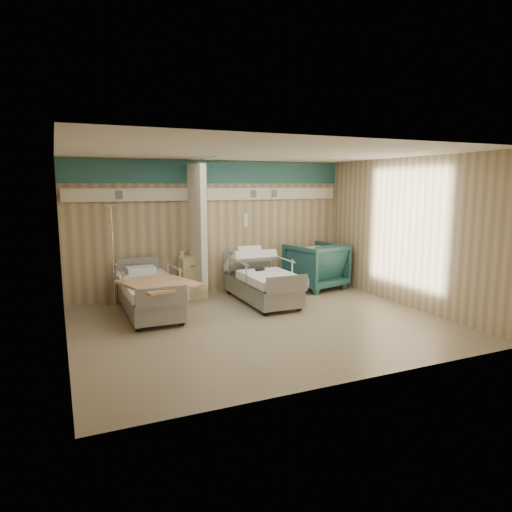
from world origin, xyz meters
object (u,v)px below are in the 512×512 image
Objects in this scene: bed_right at (262,286)px; iv_stand_left at (114,284)px; bed_left at (149,297)px; visitor_armchair at (316,266)px; bedside_cabinet at (192,277)px; iv_stand_right at (274,272)px.

bed_right is 2.85m from iv_stand_left.
bed_left is (-2.20, 0.00, 0.00)m from bed_right.
bed_left is 1.92× the size of visitor_armchair.
bed_right and bed_left have the same top height.
iv_stand_left reaches higher than bed_left.
bedside_cabinet is at bearing -2.73° from iv_stand_left.
iv_stand_left is (-0.48, 0.97, 0.08)m from bed_left.
iv_stand_right reaches higher than bed_right.
bed_right is at bearing -38.05° from bedside_cabinet.
visitor_armchair is at bearing 20.73° from bed_right.
iv_stand_right reaches higher than bed_left.
bedside_cabinet is 0.46× the size of iv_stand_right.
bed_right is 1.46m from bedside_cabinet.
bed_right is 2.20m from bed_left.
bedside_cabinet is (1.05, 0.90, 0.11)m from bed_left.
bed_right is 1.92× the size of visitor_armchair.
iv_stand_left is (-1.53, 0.07, -0.03)m from bedside_cabinet.
bed_left is at bearing -139.40° from bedside_cabinet.
bed_left is at bearing -162.38° from iv_stand_right.
bedside_cabinet is (-1.15, 0.90, 0.11)m from bed_right.
visitor_armchair is 0.60× the size of iv_stand_right.
visitor_armchair is (2.74, -0.30, 0.09)m from bedside_cabinet.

